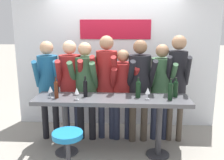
# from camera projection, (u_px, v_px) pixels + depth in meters

# --- Properties ---
(ground_plane) EXTENTS (40.00, 40.00, 0.00)m
(ground_plane) POSITION_uv_depth(u_px,v_px,m) (112.00, 154.00, 3.92)
(ground_plane) COLOR gray
(back_wall) EXTENTS (3.91, 0.12, 2.78)m
(back_wall) POSITION_uv_depth(u_px,v_px,m) (115.00, 55.00, 4.84)
(back_wall) COLOR silver
(back_wall) RESTS_ON ground_plane
(tasting_table) EXTENTS (2.31, 0.56, 0.92)m
(tasting_table) POSITION_uv_depth(u_px,v_px,m) (112.00, 107.00, 3.75)
(tasting_table) COLOR #4C4C51
(tasting_table) RESTS_ON ground_plane
(bar_stool) EXTENTS (0.42, 0.42, 0.63)m
(bar_stool) POSITION_uv_depth(u_px,v_px,m) (68.00, 147.00, 3.26)
(bar_stool) COLOR #333338
(bar_stool) RESTS_ON ground_plane
(person_far_left) EXTENTS (0.47, 0.58, 1.72)m
(person_far_left) POSITION_uv_depth(u_px,v_px,m) (48.00, 80.00, 4.22)
(person_far_left) COLOR black
(person_far_left) RESTS_ON ground_plane
(person_left) EXTENTS (0.50, 0.60, 1.73)m
(person_left) POSITION_uv_depth(u_px,v_px,m) (71.00, 80.00, 4.23)
(person_left) COLOR #23283D
(person_left) RESTS_ON ground_plane
(person_center_left) EXTENTS (0.47, 0.56, 1.70)m
(person_center_left) POSITION_uv_depth(u_px,v_px,m) (85.00, 81.00, 4.20)
(person_center_left) COLOR black
(person_center_left) RESTS_ON ground_plane
(person_center) EXTENTS (0.46, 0.58, 1.81)m
(person_center) POSITION_uv_depth(u_px,v_px,m) (107.00, 76.00, 4.21)
(person_center) COLOR #23283D
(person_center) RESTS_ON ground_plane
(person_center_right) EXTENTS (0.50, 0.58, 1.58)m
(person_center_right) POSITION_uv_depth(u_px,v_px,m) (123.00, 86.00, 4.22)
(person_center_right) COLOR #23283D
(person_center_right) RESTS_ON ground_plane
(person_right) EXTENTS (0.49, 0.59, 1.75)m
(person_right) POSITION_uv_depth(u_px,v_px,m) (139.00, 80.00, 4.11)
(person_right) COLOR #473D33
(person_right) RESTS_ON ground_plane
(person_far_right) EXTENTS (0.42, 0.53, 1.67)m
(person_far_right) POSITION_uv_depth(u_px,v_px,m) (161.00, 82.00, 4.20)
(person_far_right) COLOR #23283D
(person_far_right) RESTS_ON ground_plane
(person_rightmost) EXTENTS (0.41, 0.56, 1.82)m
(person_rightmost) POSITION_uv_depth(u_px,v_px,m) (177.00, 76.00, 4.11)
(person_rightmost) COLOR #473D33
(person_rightmost) RESTS_ON ground_plane
(wine_bottle_0) EXTENTS (0.07, 0.07, 0.30)m
(wine_bottle_0) POSITION_uv_depth(u_px,v_px,m) (176.00, 88.00, 3.72)
(wine_bottle_0) COLOR black
(wine_bottle_0) RESTS_ON tasting_table
(wine_bottle_1) EXTENTS (0.07, 0.07, 0.32)m
(wine_bottle_1) POSITION_uv_depth(u_px,v_px,m) (170.00, 90.00, 3.58)
(wine_bottle_1) COLOR black
(wine_bottle_1) RESTS_ON tasting_table
(wine_bottle_2) EXTENTS (0.06, 0.06, 0.32)m
(wine_bottle_2) POSITION_uv_depth(u_px,v_px,m) (85.00, 87.00, 3.74)
(wine_bottle_2) COLOR black
(wine_bottle_2) RESTS_ON tasting_table
(wine_bottle_3) EXTENTS (0.08, 0.08, 0.31)m
(wine_bottle_3) POSITION_uv_depth(u_px,v_px,m) (138.00, 88.00, 3.70)
(wine_bottle_3) COLOR black
(wine_bottle_3) RESTS_ON tasting_table
(wine_bottle_4) EXTENTS (0.06, 0.06, 0.33)m
(wine_bottle_4) POSITION_uv_depth(u_px,v_px,m) (56.00, 89.00, 3.66)
(wine_bottle_4) COLOR #4C1E0F
(wine_bottle_4) RESTS_ON tasting_table
(wine_glass_0) EXTENTS (0.07, 0.07, 0.18)m
(wine_glass_0) POSITION_uv_depth(u_px,v_px,m) (77.00, 91.00, 3.59)
(wine_glass_0) COLOR silver
(wine_glass_0) RESTS_ON tasting_table
(wine_glass_1) EXTENTS (0.07, 0.07, 0.18)m
(wine_glass_1) POSITION_uv_depth(u_px,v_px,m) (148.00, 91.00, 3.61)
(wine_glass_1) COLOR silver
(wine_glass_1) RESTS_ON tasting_table
(wine_glass_2) EXTENTS (0.07, 0.07, 0.18)m
(wine_glass_2) POSITION_uv_depth(u_px,v_px,m) (50.00, 89.00, 3.69)
(wine_glass_2) COLOR silver
(wine_glass_2) RESTS_ON tasting_table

